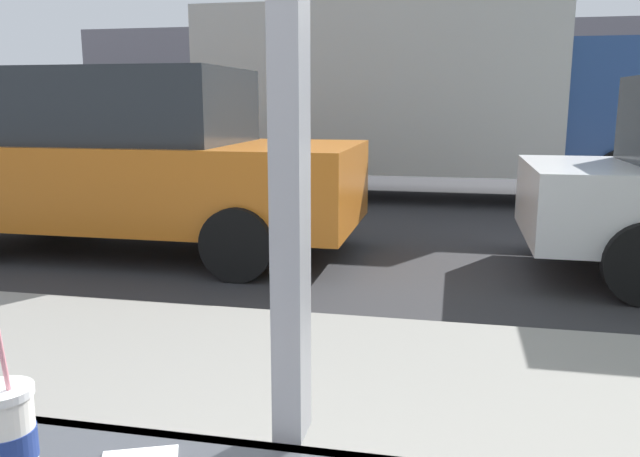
% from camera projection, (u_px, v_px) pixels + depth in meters
% --- Properties ---
extents(ground_plane, '(60.00, 60.00, 0.00)m').
position_uv_depth(ground_plane, '(433.00, 212.00, 8.90)').
color(ground_plane, '#2D2D30').
extents(sidewalk_strip, '(16.00, 2.80, 0.15)m').
position_uv_depth(sidewalk_strip, '(381.00, 443.00, 2.74)').
color(sidewalk_strip, gray).
rests_on(sidewalk_strip, ground).
extents(building_facade_far, '(28.00, 1.20, 4.19)m').
position_uv_depth(building_facade_far, '(450.00, 84.00, 22.74)').
color(building_facade_far, gray).
rests_on(building_facade_far, ground).
extents(soda_cup_right, '(0.09, 0.09, 0.33)m').
position_uv_depth(soda_cup_right, '(7.00, 443.00, 0.91)').
color(soda_cup_right, white).
rests_on(soda_cup_right, window_counter).
extents(parked_car_orange, '(4.57, 1.97, 1.82)m').
position_uv_depth(parked_car_orange, '(129.00, 161.00, 6.46)').
color(parked_car_orange, orange).
rests_on(parked_car_orange, ground).
extents(box_truck, '(7.13, 2.44, 2.90)m').
position_uv_depth(box_truck, '(425.00, 95.00, 9.98)').
color(box_truck, beige).
rests_on(box_truck, ground).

